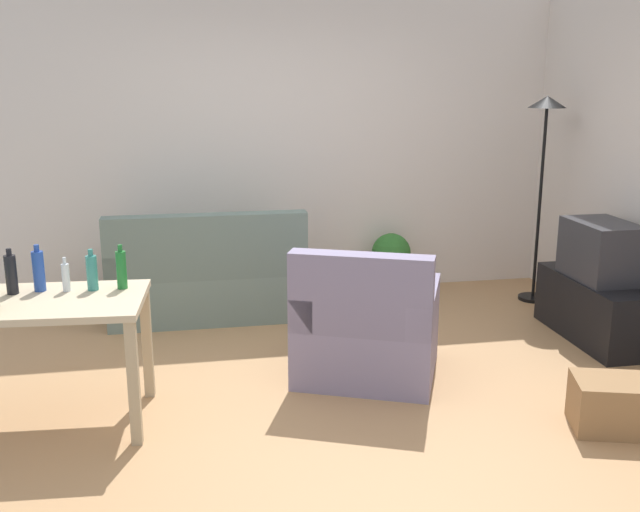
# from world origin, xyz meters

# --- Properties ---
(ground_plane) EXTENTS (5.20, 4.40, 0.02)m
(ground_plane) POSITION_xyz_m (0.00, 0.00, -0.01)
(ground_plane) COLOR tan
(wall_rear) EXTENTS (5.20, 0.10, 2.70)m
(wall_rear) POSITION_xyz_m (0.00, 2.20, 1.35)
(wall_rear) COLOR silver
(wall_rear) RESTS_ON ground_plane
(couch) EXTENTS (1.60, 0.84, 0.92)m
(couch) POSITION_xyz_m (-0.66, 1.59, 0.31)
(couch) COLOR slate
(couch) RESTS_ON ground_plane
(tv_stand) EXTENTS (0.44, 1.10, 0.48)m
(tv_stand) POSITION_xyz_m (2.25, 0.47, 0.24)
(tv_stand) COLOR black
(tv_stand) RESTS_ON ground_plane
(tv) EXTENTS (0.41, 0.60, 0.44)m
(tv) POSITION_xyz_m (2.25, 0.47, 0.70)
(tv) COLOR #2D2D33
(tv) RESTS_ON tv_stand
(torchiere_lamp) EXTENTS (0.32, 0.32, 1.81)m
(torchiere_lamp) POSITION_xyz_m (2.25, 1.48, 1.41)
(torchiere_lamp) COLOR black
(torchiere_lamp) RESTS_ON ground_plane
(desk) EXTENTS (1.25, 0.78, 0.76)m
(desk) POSITION_xyz_m (-1.67, -0.23, 0.65)
(desk) COLOR #C6B28E
(desk) RESTS_ON ground_plane
(potted_plant) EXTENTS (0.36, 0.36, 0.57)m
(potted_plant) POSITION_xyz_m (1.03, 1.90, 0.33)
(potted_plant) COLOR brown
(potted_plant) RESTS_ON ground_plane
(armchair) EXTENTS (1.16, 1.12, 0.92)m
(armchair) POSITION_xyz_m (0.34, 0.10, 0.32)
(armchair) COLOR gray
(armchair) RESTS_ON ground_plane
(storage_box) EXTENTS (0.56, 0.46, 0.30)m
(storage_box) POSITION_xyz_m (1.57, -0.90, 0.15)
(storage_box) COLOR olive
(storage_box) RESTS_ON ground_plane
(bottle_dark) EXTENTS (0.07, 0.07, 0.27)m
(bottle_dark) POSITION_xyz_m (-1.81, -0.09, 0.88)
(bottle_dark) COLOR black
(bottle_dark) RESTS_ON desk
(bottle_blue) EXTENTS (0.07, 0.07, 0.28)m
(bottle_blue) POSITION_xyz_m (-1.67, -0.06, 0.88)
(bottle_blue) COLOR #2347A3
(bottle_blue) RESTS_ON desk
(bottle_clear) EXTENTS (0.04, 0.04, 0.20)m
(bottle_clear) POSITION_xyz_m (-1.51, -0.09, 0.85)
(bottle_clear) COLOR silver
(bottle_clear) RESTS_ON desk
(bottle_tall) EXTENTS (0.06, 0.06, 0.25)m
(bottle_tall) POSITION_xyz_m (-1.37, -0.09, 0.87)
(bottle_tall) COLOR teal
(bottle_tall) RESTS_ON desk
(bottle_green) EXTENTS (0.06, 0.06, 0.26)m
(bottle_green) POSITION_xyz_m (-1.20, -0.09, 0.88)
(bottle_green) COLOR #1E722D
(bottle_green) RESTS_ON desk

